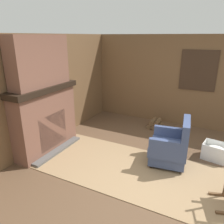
# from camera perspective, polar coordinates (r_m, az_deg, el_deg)

# --- Properties ---
(ground_plane) EXTENTS (14.00, 14.00, 0.00)m
(ground_plane) POSITION_cam_1_polar(r_m,az_deg,el_deg) (3.97, 13.40, -17.39)
(ground_plane) COLOR brown
(wood_panel_wall_left) EXTENTS (0.06, 6.07, 2.38)m
(wood_panel_wall_left) POSITION_cam_1_polar(r_m,az_deg,el_deg) (4.76, -19.49, 4.24)
(wood_panel_wall_left) COLOR brown
(wood_panel_wall_left) RESTS_ON ground
(wood_panel_wall_back) EXTENTS (6.07, 0.09, 2.38)m
(wood_panel_wall_back) POSITION_cam_1_polar(r_m,az_deg,el_deg) (6.05, 20.80, 7.22)
(wood_panel_wall_back) COLOR brown
(wood_panel_wall_back) RESTS_ON ground
(fireplace_hearth) EXTENTS (0.59, 1.60, 1.40)m
(fireplace_hearth) POSITION_cam_1_polar(r_m,az_deg,el_deg) (4.75, -16.87, -1.84)
(fireplace_hearth) COLOR brown
(fireplace_hearth) RESTS_ON ground
(chimney_breast) EXTENTS (0.34, 1.32, 0.96)m
(chimney_breast) POSITION_cam_1_polar(r_m,az_deg,el_deg) (4.49, -18.47, 12.48)
(chimney_breast) COLOR brown
(chimney_breast) RESTS_ON fireplace_hearth
(area_rug) EXTENTS (3.83, 1.61, 0.01)m
(area_rug) POSITION_cam_1_polar(r_m,az_deg,el_deg) (4.15, 6.39, -15.06)
(area_rug) COLOR #997A56
(area_rug) RESTS_ON ground
(armchair) EXTENTS (0.76, 0.79, 0.92)m
(armchair) POSITION_cam_1_polar(r_m,az_deg,el_deg) (4.33, 15.09, -8.91)
(armchair) COLOR #3D4C75
(armchair) RESTS_ON ground
(firewood_stack) EXTENTS (0.39, 0.41, 0.23)m
(firewood_stack) POSITION_cam_1_polar(r_m,az_deg,el_deg) (5.97, 11.22, -3.10)
(firewood_stack) COLOR brown
(firewood_stack) RESTS_ON ground
(laundry_basket) EXTENTS (0.53, 0.43, 0.33)m
(laundry_basket) POSITION_cam_1_polar(r_m,az_deg,el_deg) (4.86, 25.47, -9.30)
(laundry_basket) COLOR white
(laundry_basket) RESTS_ON ground
(oil_lamp_vase) EXTENTS (0.10, 0.10, 0.24)m
(oil_lamp_vase) POSITION_cam_1_polar(r_m,az_deg,el_deg) (4.28, -22.36, 6.32)
(oil_lamp_vase) COLOR #99B29E
(oil_lamp_vase) RESTS_ON fireplace_hearth
(storage_case) EXTENTS (0.15, 0.20, 0.12)m
(storage_case) POSITION_cam_1_polar(r_m,az_deg,el_deg) (5.03, -13.22, 8.68)
(storage_case) COLOR gray
(storage_case) RESTS_ON fireplace_hearth
(decorative_plate_on_mantel) EXTENTS (0.08, 0.30, 0.30)m
(decorative_plate_on_mantel) POSITION_cam_1_polar(r_m,az_deg,el_deg) (4.62, -17.99, 8.47)
(decorative_plate_on_mantel) COLOR #336093
(decorative_plate_on_mantel) RESTS_ON fireplace_hearth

